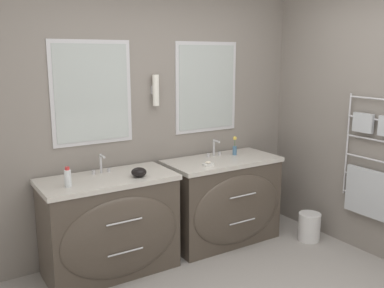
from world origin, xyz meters
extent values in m
cube|color=gray|center=(0.00, 1.80, 1.30)|extent=(4.82, 0.06, 2.60)
cube|color=silver|center=(-0.63, 1.77, 1.55)|extent=(0.73, 0.02, 0.91)
cube|color=#B2BCBA|center=(-0.63, 1.76, 1.55)|extent=(0.66, 0.01, 0.84)
cube|color=silver|center=(0.58, 1.77, 1.55)|extent=(0.73, 0.02, 0.91)
cube|color=#B2BCBA|center=(0.58, 1.76, 1.55)|extent=(0.66, 0.01, 0.84)
cylinder|color=white|center=(-0.02, 1.72, 1.55)|extent=(0.06, 0.06, 0.29)
cube|color=silver|center=(-0.02, 1.76, 1.55)|extent=(0.05, 0.02, 0.08)
cube|color=gray|center=(1.64, 0.80, 1.30)|extent=(0.06, 3.66, 2.60)
cylinder|color=silver|center=(1.57, 0.77, 1.02)|extent=(0.02, 0.02, 1.00)
cylinder|color=silver|center=(1.57, 0.47, 1.49)|extent=(0.02, 0.61, 0.02)
cylinder|color=silver|center=(1.57, 0.47, 1.30)|extent=(0.02, 0.61, 0.02)
cylinder|color=silver|center=(1.57, 0.47, 1.12)|extent=(0.02, 0.61, 0.02)
cylinder|color=silver|center=(1.57, 0.47, 0.93)|extent=(0.02, 0.61, 0.02)
cylinder|color=silver|center=(1.57, 0.47, 0.74)|extent=(0.02, 0.61, 0.02)
cylinder|color=silver|center=(1.57, 0.47, 0.55)|extent=(0.02, 0.61, 0.02)
cube|color=#B7BCC1|center=(1.56, 0.47, 0.61)|extent=(0.04, 0.51, 0.45)
cube|color=#B7BCC1|center=(1.56, 0.60, 1.26)|extent=(0.04, 0.21, 0.18)
cube|color=#4C4238|center=(-0.63, 1.47, 0.41)|extent=(1.11, 0.54, 0.82)
ellipsoid|color=#4C4238|center=(-0.63, 1.20, 0.41)|extent=(1.02, 0.12, 0.69)
cube|color=beige|center=(-0.63, 1.47, 0.84)|extent=(1.15, 0.57, 0.04)
ellipsoid|color=white|center=(-0.63, 1.45, 0.83)|extent=(0.34, 0.29, 0.06)
cylinder|color=silver|center=(-0.63, 1.13, 0.57)|extent=(0.31, 0.01, 0.01)
cylinder|color=silver|center=(-0.63, 1.13, 0.31)|extent=(0.31, 0.01, 0.01)
cube|color=#4C4238|center=(0.58, 1.47, 0.41)|extent=(1.11, 0.54, 0.82)
ellipsoid|color=#4C4238|center=(0.58, 1.20, 0.41)|extent=(1.02, 0.12, 0.69)
cube|color=beige|center=(0.58, 1.47, 0.84)|extent=(1.15, 0.57, 0.04)
ellipsoid|color=white|center=(0.58, 1.45, 0.83)|extent=(0.34, 0.29, 0.06)
cylinder|color=silver|center=(0.58, 1.13, 0.57)|extent=(0.31, 0.01, 0.01)
cylinder|color=silver|center=(0.58, 1.13, 0.31)|extent=(0.31, 0.01, 0.01)
cylinder|color=silver|center=(-0.63, 1.62, 0.95)|extent=(0.02, 0.02, 0.17)
cylinder|color=silver|center=(-0.63, 1.58, 1.02)|extent=(0.02, 0.09, 0.02)
cylinder|color=silver|center=(-0.70, 1.62, 0.88)|extent=(0.03, 0.03, 0.04)
cylinder|color=silver|center=(-0.56, 1.62, 0.88)|extent=(0.03, 0.03, 0.04)
cylinder|color=silver|center=(0.58, 1.62, 0.95)|extent=(0.02, 0.02, 0.17)
cylinder|color=silver|center=(0.58, 1.58, 1.02)|extent=(0.02, 0.09, 0.02)
cylinder|color=silver|center=(0.51, 1.62, 0.88)|extent=(0.03, 0.03, 0.04)
cylinder|color=silver|center=(0.65, 1.62, 0.88)|extent=(0.03, 0.03, 0.04)
cylinder|color=silver|center=(-0.99, 1.38, 0.93)|extent=(0.05, 0.05, 0.14)
cylinder|color=red|center=(-0.99, 1.38, 1.01)|extent=(0.04, 0.04, 0.02)
ellipsoid|color=black|center=(-0.39, 1.34, 0.90)|extent=(0.13, 0.13, 0.08)
cylinder|color=teal|center=(0.79, 1.55, 0.91)|extent=(0.04, 0.04, 0.09)
cylinder|color=#477238|center=(0.79, 1.55, 0.99)|extent=(0.01, 0.01, 0.08)
sphere|color=#E5BF47|center=(0.79, 1.55, 1.04)|extent=(0.04, 0.04, 0.04)
cube|color=white|center=(0.31, 1.33, 0.87)|extent=(0.09, 0.06, 0.02)
ellipsoid|color=#F2E5CC|center=(0.31, 1.33, 0.89)|extent=(0.06, 0.04, 0.02)
cylinder|color=silver|center=(1.34, 0.98, 0.14)|extent=(0.22, 0.22, 0.29)
torus|color=silver|center=(1.34, 0.98, 0.28)|extent=(0.23, 0.23, 0.01)
camera|label=1|loc=(-1.88, -1.87, 1.89)|focal=40.00mm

